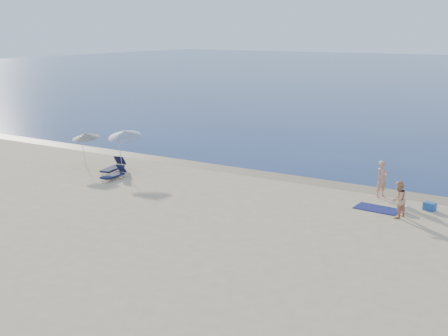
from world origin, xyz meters
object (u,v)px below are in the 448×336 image
object	(u,v)px
person_left	(382,179)
umbrella_near	(125,134)
person_right	(398,199)
blue_cooler	(430,206)

from	to	relation	value
person_left	umbrella_near	bearing A→B (deg)	127.09
person_right	blue_cooler	bearing A→B (deg)	169.07
person_left	blue_cooler	world-z (taller)	person_left
person_right	umbrella_near	world-z (taller)	umbrella_near
blue_cooler	umbrella_near	world-z (taller)	umbrella_near
person_left	person_right	distance (m)	3.00
person_right	blue_cooler	distance (m)	2.10
person_left	blue_cooler	bearing A→B (deg)	-82.34
person_right	umbrella_near	bearing A→B (deg)	-72.91
person_left	blue_cooler	size ratio (longest dim) A/B	3.59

